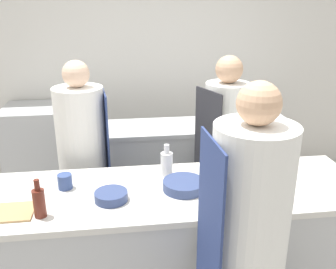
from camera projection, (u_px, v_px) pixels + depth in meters
wall_back at (147, 63)px, 4.26m from camera, size 8.00×0.06×2.80m
prep_counter at (175, 248)px, 2.59m from camera, size 2.52×0.78×0.92m
pass_counter at (189, 167)px, 3.82m from camera, size 2.08×0.55×0.92m
oven_range at (45, 152)px, 4.08m from camera, size 0.78×0.61×1.02m
chef_at_prep_near at (245, 253)px, 1.89m from camera, size 0.41×0.39×1.76m
chef_at_stove at (84, 163)px, 3.05m from camera, size 0.42×0.40×1.66m
chef_at_pass_far at (224, 153)px, 3.23m from camera, size 0.43×0.42×1.67m
bottle_olive_oil at (167, 163)px, 2.60m from camera, size 0.09×0.09×0.23m
bottle_vinegar at (225, 160)px, 2.56m from camera, size 0.08×0.08×0.31m
bottle_wine at (280, 172)px, 2.50m from camera, size 0.07×0.07×0.19m
bottle_cooking_oil at (268, 161)px, 2.66m from camera, size 0.08×0.08×0.19m
bottle_sauce at (39, 202)px, 2.10m from camera, size 0.07×0.07×0.23m
bottle_water at (247, 159)px, 2.59m from camera, size 0.06×0.06×0.30m
bowl_mixing_large at (111, 196)px, 2.29m from camera, size 0.20×0.20×0.06m
bowl_prep_small at (184, 185)px, 2.42m from camera, size 0.27×0.27×0.06m
cup at (65, 181)px, 2.43m from camera, size 0.09×0.09×0.10m
cutting_board at (1, 213)px, 2.15m from camera, size 0.36×0.21×0.01m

